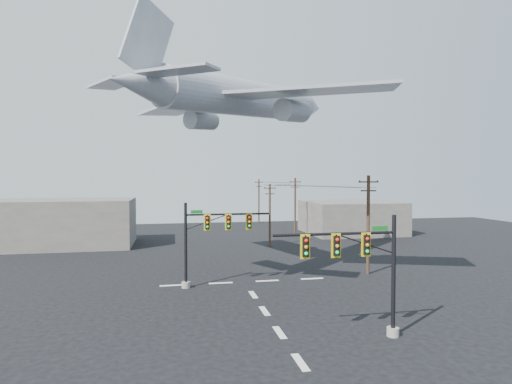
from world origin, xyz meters
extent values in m
plane|color=black|center=(0.00, 0.00, 0.00)|extent=(120.00, 120.00, 0.00)
cube|color=silver|center=(0.00, -4.00, 0.01)|extent=(0.40, 2.00, 0.01)
cube|color=silver|center=(0.00, 0.00, 0.01)|extent=(0.40, 2.00, 0.01)
cube|color=silver|center=(0.00, 4.00, 0.01)|extent=(0.40, 2.00, 0.01)
cube|color=silver|center=(0.00, 8.00, 0.01)|extent=(0.40, 2.00, 0.01)
cube|color=silver|center=(-6.00, 12.00, 0.01)|extent=(2.00, 0.40, 0.01)
cube|color=silver|center=(-2.00, 12.00, 0.01)|extent=(2.00, 0.40, 0.01)
cube|color=silver|center=(2.00, 12.00, 0.01)|extent=(2.00, 0.40, 0.01)
cube|color=silver|center=(6.00, 12.00, 0.01)|extent=(2.00, 0.40, 0.01)
cylinder|color=gray|center=(6.07, -1.76, 0.24)|extent=(0.68, 0.68, 0.49)
cylinder|color=black|center=(6.07, -1.76, 3.40)|extent=(0.23, 0.23, 6.80)
cylinder|color=black|center=(2.62, -1.76, 5.83)|extent=(6.90, 0.16, 0.16)
cylinder|color=black|center=(4.35, -1.76, 5.25)|extent=(3.64, 0.08, 0.08)
cube|color=black|center=(4.35, -1.91, 5.22)|extent=(0.33, 0.29, 1.07)
cube|color=yellow|center=(4.35, -1.89, 5.22)|extent=(0.53, 0.04, 1.31)
sphere|color=red|center=(4.35, -2.07, 5.56)|extent=(0.19, 0.19, 0.19)
sphere|color=orange|center=(4.35, -2.07, 5.22)|extent=(0.19, 0.19, 0.19)
sphere|color=#0CCF55|center=(4.35, -2.07, 4.88)|extent=(0.19, 0.19, 0.19)
cube|color=black|center=(2.62, -1.91, 5.22)|extent=(0.33, 0.29, 1.07)
cube|color=yellow|center=(2.62, -1.89, 5.22)|extent=(0.53, 0.04, 1.31)
sphere|color=red|center=(2.62, -2.07, 5.56)|extent=(0.19, 0.19, 0.19)
sphere|color=orange|center=(2.62, -2.07, 5.22)|extent=(0.19, 0.19, 0.19)
sphere|color=#0CCF55|center=(2.62, -2.07, 4.88)|extent=(0.19, 0.19, 0.19)
cube|color=black|center=(0.90, -1.91, 5.22)|extent=(0.33, 0.29, 1.07)
cube|color=yellow|center=(0.90, -1.89, 5.22)|extent=(0.53, 0.04, 1.31)
sphere|color=red|center=(0.90, -2.07, 5.56)|extent=(0.19, 0.19, 0.19)
sphere|color=orange|center=(0.90, -2.07, 5.22)|extent=(0.19, 0.19, 0.19)
sphere|color=#0CCF55|center=(0.90, -2.07, 4.88)|extent=(0.19, 0.19, 0.19)
cube|color=#0D611B|center=(5.20, -1.82, 6.07)|extent=(0.92, 0.04, 0.25)
cylinder|color=gray|center=(-4.91, 11.05, 0.24)|extent=(0.68, 0.68, 0.49)
cylinder|color=black|center=(-4.91, 11.05, 3.42)|extent=(0.23, 0.23, 6.84)
cylinder|color=black|center=(-1.49, 11.05, 5.86)|extent=(6.84, 0.16, 0.16)
cylinder|color=black|center=(-3.20, 11.05, 5.28)|extent=(3.61, 0.08, 0.08)
cube|color=black|center=(-3.20, 10.90, 5.25)|extent=(0.33, 0.29, 1.07)
cube|color=yellow|center=(-3.20, 10.92, 5.25)|extent=(0.54, 0.04, 1.32)
sphere|color=red|center=(-3.20, 10.74, 5.59)|extent=(0.20, 0.20, 0.20)
sphere|color=orange|center=(-3.20, 10.74, 5.25)|extent=(0.20, 0.20, 0.20)
sphere|color=#0CCF55|center=(-3.20, 10.74, 4.90)|extent=(0.20, 0.20, 0.20)
cube|color=black|center=(-1.49, 10.90, 5.25)|extent=(0.33, 0.29, 1.07)
cube|color=yellow|center=(-1.49, 10.92, 5.25)|extent=(0.54, 0.04, 1.32)
sphere|color=red|center=(-1.49, 10.74, 5.59)|extent=(0.20, 0.20, 0.20)
sphere|color=orange|center=(-1.49, 10.74, 5.25)|extent=(0.20, 0.20, 0.20)
sphere|color=#0CCF55|center=(-1.49, 10.74, 4.90)|extent=(0.20, 0.20, 0.20)
cube|color=black|center=(0.22, 10.90, 5.25)|extent=(0.33, 0.29, 1.07)
cube|color=yellow|center=(0.22, 10.92, 5.25)|extent=(0.54, 0.04, 1.32)
sphere|color=red|center=(0.22, 10.74, 5.59)|extent=(0.20, 0.20, 0.20)
sphere|color=orange|center=(0.22, 10.74, 5.25)|extent=(0.20, 0.20, 0.20)
sphere|color=#0CCF55|center=(0.22, 10.74, 4.90)|extent=(0.20, 0.20, 0.20)
cube|color=#0D611B|center=(-4.03, 10.99, 6.11)|extent=(0.93, 0.04, 0.25)
cylinder|color=#482C1E|center=(11.63, 12.78, 4.52)|extent=(0.30, 0.30, 9.04)
cube|color=#482C1E|center=(11.63, 12.78, 8.44)|extent=(1.80, 0.45, 0.12)
cube|color=#482C1E|center=(11.63, 12.78, 7.64)|extent=(1.40, 0.38, 0.12)
cylinder|color=black|center=(10.84, 12.93, 8.54)|extent=(0.10, 0.10, 0.12)
cylinder|color=black|center=(11.63, 12.78, 8.54)|extent=(0.10, 0.10, 0.12)
cylinder|color=black|center=(12.42, 12.63, 8.54)|extent=(0.10, 0.10, 0.12)
cylinder|color=#482C1E|center=(6.35, 29.77, 4.00)|extent=(0.27, 0.27, 8.00)
cube|color=#482C1E|center=(6.35, 29.77, 7.46)|extent=(1.62, 0.29, 0.11)
cube|color=#482C1E|center=(6.35, 29.77, 6.74)|extent=(1.26, 0.25, 0.11)
cylinder|color=black|center=(5.63, 29.68, 7.55)|extent=(0.09, 0.09, 0.11)
cylinder|color=black|center=(6.35, 29.77, 7.55)|extent=(0.09, 0.09, 0.11)
cylinder|color=black|center=(7.06, 29.85, 7.55)|extent=(0.09, 0.09, 0.11)
cylinder|color=#482C1E|center=(12.49, 39.14, 4.38)|extent=(0.30, 0.30, 8.75)
cube|color=#482C1E|center=(12.49, 39.14, 8.16)|extent=(1.79, 0.14, 0.12)
cube|color=#482C1E|center=(12.49, 39.14, 7.36)|extent=(1.39, 0.13, 0.12)
cylinder|color=black|center=(11.69, 39.13, 8.26)|extent=(0.10, 0.10, 0.12)
cylinder|color=black|center=(12.49, 39.14, 8.26)|extent=(0.10, 0.10, 0.12)
cylinder|color=black|center=(13.29, 39.15, 8.26)|extent=(0.10, 0.10, 0.12)
cylinder|color=#482C1E|center=(10.63, 57.54, 4.23)|extent=(0.29, 0.29, 8.46)
cube|color=#482C1E|center=(10.63, 57.54, 7.88)|extent=(1.69, 0.69, 0.12)
cube|color=#482C1E|center=(10.63, 57.54, 7.10)|extent=(1.32, 0.56, 0.12)
cylinder|color=black|center=(9.89, 57.28, 7.97)|extent=(0.10, 0.10, 0.12)
cylinder|color=black|center=(10.63, 57.54, 7.97)|extent=(0.10, 0.10, 0.12)
cylinder|color=black|center=(11.36, 57.79, 7.97)|extent=(0.10, 0.10, 0.12)
cylinder|color=black|center=(8.22, 21.27, 7.90)|extent=(5.22, 16.99, 0.03)
cylinder|color=black|center=(8.66, 34.45, 7.76)|extent=(6.09, 9.39, 0.03)
cylinder|color=black|center=(10.77, 48.34, 7.97)|extent=(1.87, 18.40, 0.03)
cylinder|color=black|center=(9.75, 21.27, 7.90)|extent=(5.39, 16.99, 0.03)
cylinder|color=black|center=(10.18, 34.45, 7.76)|extent=(6.25, 9.39, 0.03)
cylinder|color=black|center=(12.35, 48.34, 7.97)|extent=(1.91, 18.40, 0.03)
cylinder|color=#A8ABB4|center=(0.53, 13.87, 15.81)|extent=(16.51, 16.09, 4.44)
cone|color=#A8ABB4|center=(9.20, 22.23, 16.62)|extent=(5.48, 5.44, 3.42)
cone|color=#A8ABB4|center=(-8.14, 5.50, 15.01)|extent=(5.25, 5.20, 3.11)
cube|color=#A8ABB4|center=(-5.31, 17.97, 15.43)|extent=(8.32, 13.48, 0.54)
cube|color=#A8ABB4|center=(4.42, 7.89, 15.43)|extent=(13.48, 8.69, 0.54)
cylinder|color=#A8ABB4|center=(-3.19, 17.08, 14.21)|extent=(3.56, 3.52, 1.97)
cylinder|color=#A8ABB4|center=(3.61, 10.03, 14.21)|extent=(3.56, 3.52, 1.97)
cube|color=#A8ABB4|center=(-7.49, 6.13, 18.02)|extent=(3.55, 3.44, 5.70)
cube|color=#A8ABB4|center=(-9.94, 8.12, 15.44)|extent=(4.27, 5.33, 0.32)
cube|color=#A8ABB4|center=(-5.59, 3.61, 15.44)|extent=(5.31, 4.38, 0.32)
cube|color=slate|center=(-20.00, 35.00, 3.00)|extent=(18.00, 10.00, 6.00)
cube|color=slate|center=(22.00, 40.00, 2.50)|extent=(14.00, 12.00, 5.00)
camera|label=1|loc=(-6.02, -23.37, 8.88)|focal=30.00mm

